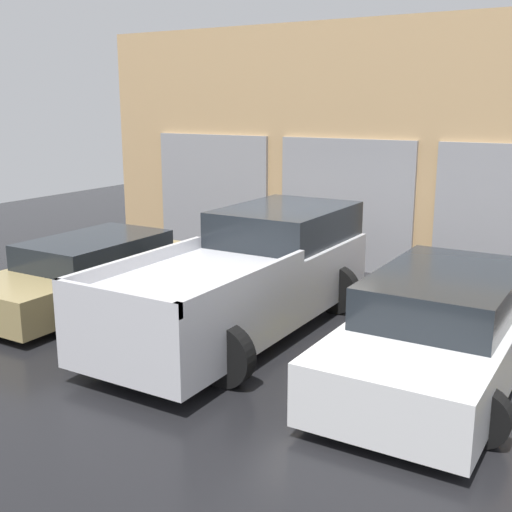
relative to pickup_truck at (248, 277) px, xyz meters
The scene contains 8 objects.
ground_plane 1.44m from the pickup_truck, 90.00° to the left, with size 28.00×28.00×0.00m, color black.
shophouse_building 4.75m from the pickup_truck, 90.12° to the left, with size 12.52×0.68×5.00m.
pickup_truck is the anchor object (origin of this frame).
sedan_white 3.05m from the pickup_truck, ahead, with size 2.25×4.79×1.35m.
sedan_side 3.05m from the pickup_truck, behind, with size 2.13×4.43×1.14m.
parking_stripe_far_left 4.63m from the pickup_truck, behind, with size 0.12×2.20×0.01m, color gold.
parking_stripe_left 1.74m from the pickup_truck, behind, with size 0.12×2.20×0.01m, color gold.
parking_stripe_centre 1.74m from the pickup_truck, ahead, with size 0.12×2.20×0.01m, color gold.
Camera 1 is at (4.93, -9.19, 3.41)m, focal length 45.00 mm.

